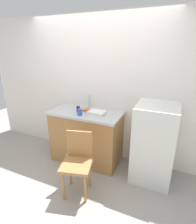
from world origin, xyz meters
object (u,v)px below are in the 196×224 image
(refrigerator, at_px, (154,143))
(cup_blue, at_px, (80,112))
(terracotta_bowl, at_px, (87,110))
(chair, at_px, (78,160))
(dish_tray, at_px, (97,113))
(cup_black, at_px, (78,109))

(refrigerator, height_order, cup_blue, refrigerator)
(terracotta_bowl, bearing_deg, cup_blue, -92.49)
(refrigerator, relative_size, chair, 1.36)
(chair, relative_size, terracotta_bowl, 6.40)
(refrigerator, relative_size, cup_blue, 11.56)
(dish_tray, bearing_deg, cup_blue, -146.18)
(chair, xyz_separation_m, cup_blue, (-0.26, 0.56, 0.49))
(terracotta_bowl, bearing_deg, refrigerator, -2.64)
(chair, relative_size, cup_black, 8.80)
(chair, xyz_separation_m, cup_black, (-0.36, 0.68, 0.49))
(dish_tray, height_order, terracotta_bowl, dish_tray)
(chair, height_order, cup_blue, cup_blue)
(dish_tray, distance_m, cup_blue, 0.28)
(refrigerator, relative_size, cup_black, 11.99)
(terracotta_bowl, height_order, cup_blue, cup_blue)
(chair, bearing_deg, terracotta_bowl, 93.29)
(dish_tray, xyz_separation_m, terracotta_bowl, (-0.22, 0.06, -0.00))
(refrigerator, bearing_deg, terracotta_bowl, 177.36)
(chair, bearing_deg, refrigerator, 23.60)
(refrigerator, xyz_separation_m, cup_black, (-1.28, -0.05, 0.38))
(refrigerator, xyz_separation_m, cup_blue, (-1.19, -0.16, 0.38))
(cup_blue, bearing_deg, dish_tray, 33.82)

